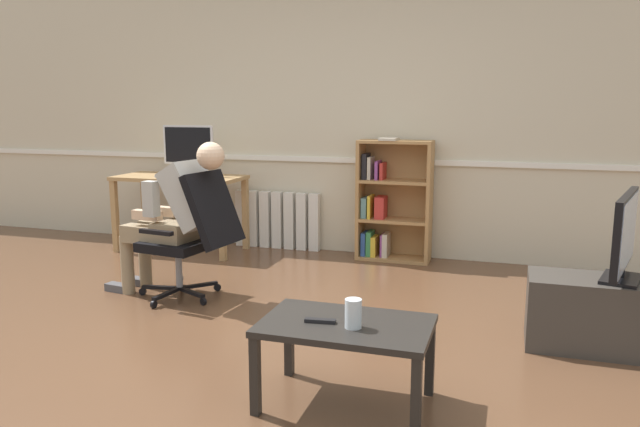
{
  "coord_description": "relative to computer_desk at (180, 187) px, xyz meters",
  "views": [
    {
      "loc": [
        1.41,
        -3.12,
        1.44
      ],
      "look_at": [
        0.15,
        0.85,
        0.7
      ],
      "focal_mm": 33.92,
      "sensor_mm": 36.0,
      "label": 1
    }
  ],
  "objects": [
    {
      "name": "ground_plane",
      "position": [
        1.73,
        -2.15,
        -0.64
      ],
      "size": [
        18.0,
        18.0,
        0.0
      ],
      "primitive_type": "plane",
      "color": "brown"
    },
    {
      "name": "back_wall",
      "position": [
        1.73,
        0.5,
        0.7
      ],
      "size": [
        12.0,
        0.13,
        2.7
      ],
      "color": "beige",
      "rests_on": "ground_plane"
    },
    {
      "name": "computer_desk",
      "position": [
        0.0,
        0.0,
        0.0
      ],
      "size": [
        1.26,
        0.6,
        0.76
      ],
      "color": "tan",
      "rests_on": "ground_plane"
    },
    {
      "name": "imac_monitor",
      "position": [
        0.07,
        0.08,
        0.4
      ],
      "size": [
        0.55,
        0.14,
        0.5
      ],
      "color": "silver",
      "rests_on": "computer_desk"
    },
    {
      "name": "keyboard",
      "position": [
        0.03,
        -0.14,
        0.12
      ],
      "size": [
        0.38,
        0.12,
        0.02
      ],
      "primitive_type": "cube",
      "color": "white",
      "rests_on": "computer_desk"
    },
    {
      "name": "computer_mouse",
      "position": [
        0.32,
        -0.12,
        0.13
      ],
      "size": [
        0.06,
        0.1,
        0.03
      ],
      "primitive_type": "cube",
      "color": "white",
      "rests_on": "computer_desk"
    },
    {
      "name": "bookshelf",
      "position": [
        2.06,
        0.29,
        -0.11
      ],
      "size": [
        0.69,
        0.3,
        1.16
      ],
      "color": "#AD7F4C",
      "rests_on": "ground_plane"
    },
    {
      "name": "radiator",
      "position": [
        0.88,
        0.39,
        -0.35
      ],
      "size": [
        0.9,
        0.08,
        0.58
      ],
      "color": "white",
      "rests_on": "ground_plane"
    },
    {
      "name": "office_chair",
      "position": [
        0.92,
        -1.37,
        -0.12
      ],
      "size": [
        0.82,
        0.62,
        0.98
      ],
      "rotation": [
        0.0,
        0.0,
        -1.7
      ],
      "color": "black",
      "rests_on": "ground_plane"
    },
    {
      "name": "person_seated",
      "position": [
        0.76,
        -1.35,
        -0.0
      ],
      "size": [
        1.06,
        0.44,
        1.19
      ],
      "rotation": [
        0.0,
        0.0,
        -1.7
      ],
      "color": "#937F60",
      "rests_on": "ground_plane"
    },
    {
      "name": "tv_stand",
      "position": [
        3.79,
        -1.48,
        -0.43
      ],
      "size": [
        1.02,
        0.4,
        0.44
      ],
      "color": "#3D3833",
      "rests_on": "ground_plane"
    },
    {
      "name": "tv_screen",
      "position": [
        3.79,
        -1.48,
        0.06
      ],
      "size": [
        0.28,
        0.76,
        0.51
      ],
      "rotation": [
        0.0,
        0.0,
        1.31
      ],
      "color": "black",
      "rests_on": "tv_stand"
    },
    {
      "name": "coffee_table",
      "position": [
        2.43,
        -2.6,
        -0.28
      ],
      "size": [
        0.82,
        0.51,
        0.42
      ],
      "color": "black",
      "rests_on": "ground_plane"
    },
    {
      "name": "drinking_glass",
      "position": [
        2.48,
        -2.66,
        -0.15
      ],
      "size": [
        0.08,
        0.08,
        0.14
      ],
      "primitive_type": "cylinder",
      "color": "silver",
      "rests_on": "coffee_table"
    },
    {
      "name": "spare_remote",
      "position": [
        2.31,
        -2.64,
        -0.21
      ],
      "size": [
        0.15,
        0.06,
        0.02
      ],
      "primitive_type": "cube",
      "rotation": [
        0.0,
        0.0,
        4.84
      ],
      "color": "black",
      "rests_on": "coffee_table"
    }
  ]
}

